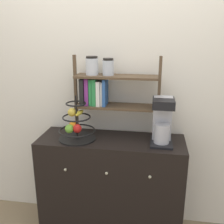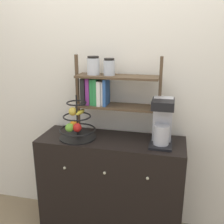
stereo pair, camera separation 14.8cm
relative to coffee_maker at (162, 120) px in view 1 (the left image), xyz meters
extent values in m
cube|color=silver|center=(-0.41, 0.25, 0.22)|extent=(7.00, 0.05, 2.60)
cube|color=black|center=(-0.41, -0.01, -0.64)|extent=(1.22, 0.42, 0.90)
sphere|color=#B2AD8C|center=(-0.74, -0.22, -0.38)|extent=(0.02, 0.02, 0.02)
sphere|color=#B2AD8C|center=(-0.41, -0.22, -0.38)|extent=(0.02, 0.02, 0.02)
sphere|color=#B2AD8C|center=(-0.08, -0.22, -0.38)|extent=(0.02, 0.02, 0.02)
cube|color=black|center=(0.00, -0.03, -0.18)|extent=(0.17, 0.24, 0.02)
cube|color=#B7B7BC|center=(0.00, 0.04, 0.01)|extent=(0.15, 0.10, 0.35)
cylinder|color=#B7B7BC|center=(0.00, -0.05, -0.09)|extent=(0.12, 0.12, 0.16)
cube|color=black|center=(0.00, -0.04, 0.15)|extent=(0.17, 0.19, 0.07)
cylinder|color=black|center=(-0.69, -0.04, -0.18)|extent=(0.31, 0.31, 0.01)
cylinder|color=black|center=(-0.69, -0.04, 0.00)|extent=(0.01, 0.01, 0.36)
torus|color=black|center=(-0.69, -0.04, -0.11)|extent=(0.30, 0.30, 0.01)
torus|color=black|center=(-0.69, -0.04, 0.00)|extent=(0.23, 0.23, 0.01)
torus|color=black|center=(-0.69, -0.04, 0.12)|extent=(0.17, 0.17, 0.01)
sphere|color=red|center=(-0.67, -0.09, -0.08)|extent=(0.07, 0.07, 0.07)
sphere|color=#6BAD33|center=(-0.73, -0.11, -0.08)|extent=(0.07, 0.07, 0.07)
sphere|color=orange|center=(-0.72, -0.03, -0.07)|extent=(0.08, 0.08, 0.08)
ellipsoid|color=yellow|center=(-0.68, 0.01, 0.02)|extent=(0.05, 0.15, 0.04)
sphere|color=gold|center=(-0.73, -0.03, 0.04)|extent=(0.07, 0.07, 0.07)
cube|color=brown|center=(-0.73, 0.10, 0.15)|extent=(0.02, 0.02, 0.68)
cube|color=brown|center=(-0.03, 0.10, 0.15)|extent=(0.02, 0.02, 0.68)
cube|color=brown|center=(-0.38, 0.10, 0.07)|extent=(0.67, 0.20, 0.02)
cube|color=brown|center=(-0.38, 0.10, 0.32)|extent=(0.67, 0.20, 0.02)
cube|color=black|center=(-0.66, 0.10, 0.19)|extent=(0.03, 0.16, 0.22)
cube|color=#8C338C|center=(-0.62, 0.10, 0.19)|extent=(0.03, 0.13, 0.22)
cube|color=#2D8C47|center=(-0.59, 0.10, 0.19)|extent=(0.02, 0.12, 0.22)
cube|color=#2D8C47|center=(-0.56, 0.10, 0.19)|extent=(0.03, 0.14, 0.22)
cube|color=white|center=(-0.52, 0.10, 0.18)|extent=(0.03, 0.16, 0.21)
cube|color=white|center=(-0.50, 0.10, 0.18)|extent=(0.02, 0.13, 0.20)
cube|color=#2D599E|center=(-0.47, 0.10, 0.19)|extent=(0.02, 0.15, 0.22)
cylinder|color=silver|center=(-0.58, 0.10, 0.40)|extent=(0.10, 0.10, 0.13)
cylinder|color=black|center=(-0.58, 0.10, 0.47)|extent=(0.09, 0.09, 0.02)
cylinder|color=silver|center=(-0.45, 0.10, 0.39)|extent=(0.09, 0.09, 0.12)
cylinder|color=black|center=(-0.45, 0.10, 0.46)|extent=(0.08, 0.08, 0.02)
camera|label=1|loc=(-0.07, -1.99, 0.67)|focal=42.00mm
camera|label=2|loc=(0.07, -1.96, 0.67)|focal=42.00mm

